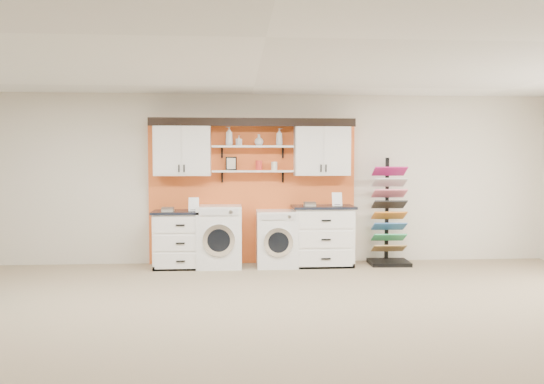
{
  "coord_description": "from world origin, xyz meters",
  "views": [
    {
      "loc": [
        -0.28,
        -4.82,
        1.68
      ],
      "look_at": [
        0.21,
        2.3,
        1.28
      ],
      "focal_mm": 35.0,
      "sensor_mm": 36.0,
      "label": 1
    }
  ],
  "objects": [
    {
      "name": "accent_panel",
      "position": [
        0.0,
        3.96,
        1.2
      ],
      "size": [
        3.4,
        0.07,
        2.4
      ],
      "primitive_type": "cube",
      "color": "orange",
      "rests_on": "wall_back"
    },
    {
      "name": "shelf_upper",
      "position": [
        0.0,
        3.8,
        1.93
      ],
      "size": [
        1.32,
        0.28,
        0.03
      ],
      "primitive_type": "cube",
      "color": "white",
      "rests_on": "wall_back"
    },
    {
      "name": "picture_frame",
      "position": [
        -0.35,
        3.85,
        1.66
      ],
      "size": [
        0.18,
        0.02,
        0.22
      ],
      "color": "black",
      "rests_on": "shelf_lower"
    },
    {
      "name": "floor",
      "position": [
        0.0,
        0.0,
        0.0
      ],
      "size": [
        10.0,
        10.0,
        0.0
      ],
      "primitive_type": "plane",
      "color": "gray",
      "rests_on": "ground"
    },
    {
      "name": "upper_cabinet_left",
      "position": [
        -1.13,
        3.79,
        1.88
      ],
      "size": [
        0.9,
        0.35,
        0.84
      ],
      "color": "white",
      "rests_on": "wall_back"
    },
    {
      "name": "canister_cream",
      "position": [
        0.35,
        3.8,
        1.61
      ],
      "size": [
        0.1,
        0.1,
        0.14
      ],
      "primitive_type": "cylinder",
      "color": "silver",
      "rests_on": "shelf_lower"
    },
    {
      "name": "shelf_lower",
      "position": [
        0.0,
        3.8,
        1.53
      ],
      "size": [
        1.32,
        0.28,
        0.03
      ],
      "primitive_type": "cube",
      "color": "white",
      "rests_on": "wall_back"
    },
    {
      "name": "base_cabinet_left",
      "position": [
        -1.13,
        3.64,
        0.45
      ],
      "size": [
        0.93,
        0.66,
        0.91
      ],
      "color": "white",
      "rests_on": "floor"
    },
    {
      "name": "ceiling",
      "position": [
        0.0,
        0.0,
        2.8
      ],
      "size": [
        10.0,
        10.0,
        0.0
      ],
      "primitive_type": "plane",
      "rotation": [
        3.14,
        0.0,
        0.0
      ],
      "color": "white",
      "rests_on": "wall_back"
    },
    {
      "name": "soap_bottle_b",
      "position": [
        -0.22,
        3.8,
        2.03
      ],
      "size": [
        0.1,
        0.1,
        0.16
      ],
      "primitive_type": "imported",
      "rotation": [
        0.0,
        0.0,
        0.61
      ],
      "color": "silver",
      "rests_on": "shelf_upper"
    },
    {
      "name": "washer",
      "position": [
        -0.54,
        3.64,
        0.49
      ],
      "size": [
        0.7,
        0.71,
        0.98
      ],
      "color": "white",
      "rests_on": "floor"
    },
    {
      "name": "dryer",
      "position": [
        0.38,
        3.64,
        0.45
      ],
      "size": [
        0.64,
        0.71,
        0.9
      ],
      "color": "white",
      "rests_on": "floor"
    },
    {
      "name": "wall_back",
      "position": [
        0.0,
        4.0,
        1.4
      ],
      "size": [
        10.0,
        0.0,
        10.0
      ],
      "primitive_type": "plane",
      "rotation": [
        1.57,
        0.0,
        0.0
      ],
      "color": "beige",
      "rests_on": "floor"
    },
    {
      "name": "soap_bottle_d",
      "position": [
        0.43,
        3.8,
        2.09
      ],
      "size": [
        0.12,
        0.12,
        0.28
      ],
      "primitive_type": "imported",
      "rotation": [
        0.0,
        0.0,
        1.47
      ],
      "color": "silver",
      "rests_on": "shelf_upper"
    },
    {
      "name": "wall_front",
      "position": [
        0.0,
        -4.0,
        1.4
      ],
      "size": [
        10.0,
        0.0,
        10.0
      ],
      "primitive_type": "plane",
      "rotation": [
        -1.57,
        0.0,
        0.0
      ],
      "color": "beige",
      "rests_on": "floor"
    },
    {
      "name": "upper_cabinet_right",
      "position": [
        1.13,
        3.79,
        1.88
      ],
      "size": [
        0.9,
        0.35,
        0.84
      ],
      "color": "white",
      "rests_on": "wall_back"
    },
    {
      "name": "soap_bottle_a",
      "position": [
        -0.38,
        3.8,
        2.1
      ],
      "size": [
        0.15,
        0.15,
        0.31
      ],
      "primitive_type": "imported",
      "rotation": [
        0.0,
        0.0,
        -1.93
      ],
      "color": "silver",
      "rests_on": "shelf_upper"
    },
    {
      "name": "base_cabinet_right",
      "position": [
        1.13,
        3.64,
        0.49
      ],
      "size": [
        1.0,
        0.66,
        0.98
      ],
      "color": "white",
      "rests_on": "floor"
    },
    {
      "name": "canister_red",
      "position": [
        0.1,
        3.8,
        1.62
      ],
      "size": [
        0.11,
        0.11,
        0.16
      ],
      "primitive_type": "cylinder",
      "color": "red",
      "rests_on": "shelf_lower"
    },
    {
      "name": "crown_molding",
      "position": [
        0.0,
        3.81,
        2.33
      ],
      "size": [
        3.3,
        0.41,
        0.13
      ],
      "color": "black",
      "rests_on": "wall_back"
    },
    {
      "name": "sample_rack",
      "position": [
        2.23,
        3.67,
        0.55
      ],
      "size": [
        0.66,
        0.56,
        1.75
      ],
      "rotation": [
        0.0,
        0.0,
        -0.05
      ],
      "color": "black",
      "rests_on": "floor"
    },
    {
      "name": "soap_bottle_c",
      "position": [
        0.1,
        3.8,
        2.04
      ],
      "size": [
        0.2,
        0.2,
        0.18
      ],
      "primitive_type": "imported",
      "rotation": [
        0.0,
        0.0,
        4.08
      ],
      "color": "silver",
      "rests_on": "shelf_upper"
    }
  ]
}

